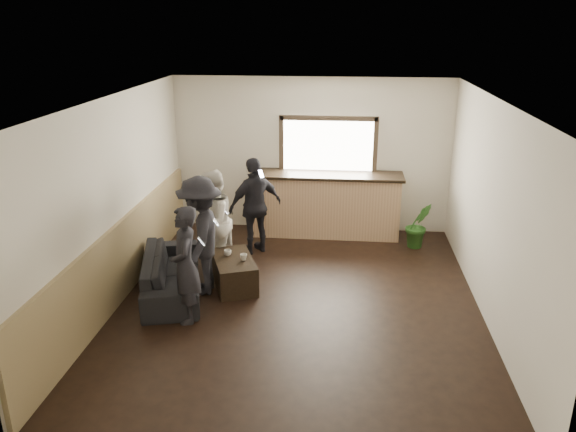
# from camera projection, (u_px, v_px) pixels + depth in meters

# --- Properties ---
(ground) EXTENTS (5.00, 6.00, 0.01)m
(ground) POSITION_uv_depth(u_px,v_px,m) (297.00, 302.00, 7.85)
(ground) COLOR black
(room_shell) EXTENTS (5.01, 6.01, 2.80)m
(room_shell) POSITION_uv_depth(u_px,v_px,m) (242.00, 201.00, 7.43)
(room_shell) COLOR silver
(room_shell) RESTS_ON ground
(bar_counter) EXTENTS (2.70, 0.68, 2.13)m
(bar_counter) POSITION_uv_depth(u_px,v_px,m) (326.00, 201.00, 10.14)
(bar_counter) COLOR tan
(bar_counter) RESTS_ON ground
(sofa) EXTENTS (1.25, 2.09, 0.57)m
(sofa) POSITION_uv_depth(u_px,v_px,m) (172.00, 273.00, 8.09)
(sofa) COLOR black
(sofa) RESTS_ON ground
(coffee_table) EXTENTS (0.86, 1.11, 0.44)m
(coffee_table) POSITION_uv_depth(u_px,v_px,m) (234.00, 272.00, 8.28)
(coffee_table) COLOR black
(coffee_table) RESTS_ON ground
(cup_a) EXTENTS (0.16, 0.16, 0.09)m
(cup_a) POSITION_uv_depth(u_px,v_px,m) (228.00, 253.00, 8.29)
(cup_a) COLOR silver
(cup_a) RESTS_ON coffee_table
(cup_b) EXTENTS (0.13, 0.13, 0.09)m
(cup_b) POSITION_uv_depth(u_px,v_px,m) (244.00, 257.00, 8.12)
(cup_b) COLOR silver
(cup_b) RESTS_ON coffee_table
(potted_plant) EXTENTS (0.54, 0.48, 0.81)m
(potted_plant) POSITION_uv_depth(u_px,v_px,m) (418.00, 225.00, 9.62)
(potted_plant) COLOR #2D6623
(potted_plant) RESTS_ON ground
(person_a) EXTENTS (0.52, 0.65, 1.56)m
(person_a) POSITION_uv_depth(u_px,v_px,m) (185.00, 265.00, 7.15)
(person_a) COLOR black
(person_a) RESTS_ON ground
(person_b) EXTENTS (0.74, 0.88, 1.61)m
(person_b) POSITION_uv_depth(u_px,v_px,m) (213.00, 222.00, 8.60)
(person_b) COLOR beige
(person_b) RESTS_ON ground
(person_c) EXTENTS (0.69, 1.14, 1.72)m
(person_c) POSITION_uv_depth(u_px,v_px,m) (201.00, 236.00, 7.89)
(person_c) COLOR black
(person_c) RESTS_ON ground
(person_d) EXTENTS (1.00, 0.89, 1.63)m
(person_d) POSITION_uv_depth(u_px,v_px,m) (255.00, 206.00, 9.30)
(person_d) COLOR black
(person_d) RESTS_ON ground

